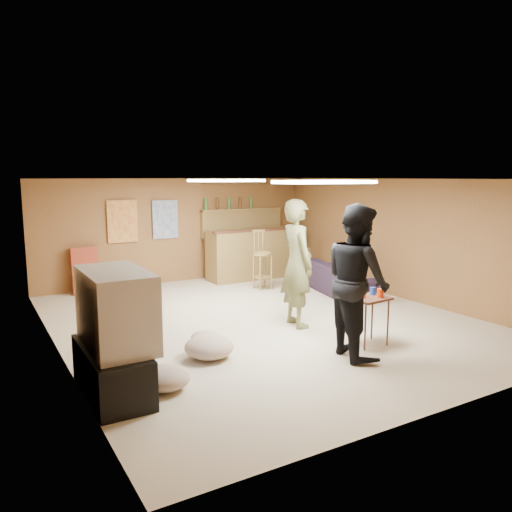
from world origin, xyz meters
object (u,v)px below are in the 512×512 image
tray_table (369,321)px  sofa (338,277)px  bar_counter (252,254)px  tv_body (116,309)px  person_black (357,281)px  person_olive (297,263)px

tray_table → sofa: bearing=58.0°
bar_counter → tray_table: (-0.85, -4.64, -0.22)m
tv_body → person_black: size_ratio=0.57×
bar_counter → person_black: size_ratio=1.04×
bar_counter → tray_table: bearing=-100.4°
bar_counter → tray_table: size_ratio=3.06×
person_olive → tray_table: person_olive is taller
person_olive → person_black: bearing=-176.5°
person_black → sofa: person_black is taller
bar_counter → person_olive: 3.64m
tv_body → tray_table: size_ratio=1.68×
bar_counter → person_black: bearing=-104.6°
person_olive → tray_table: 1.41m
person_olive → person_black: size_ratio=1.00×
sofa → person_black: bearing=156.1°
bar_counter → person_black: person_black is taller
sofa → tray_table: (-1.67, -2.67, 0.04)m
tray_table → person_olive: bearing=104.9°
person_olive → sofa: (1.99, 1.45, -0.67)m
bar_counter → sofa: size_ratio=1.01×
person_olive → tray_table: (0.32, -1.22, -0.63)m
bar_counter → sofa: bearing=-67.5°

